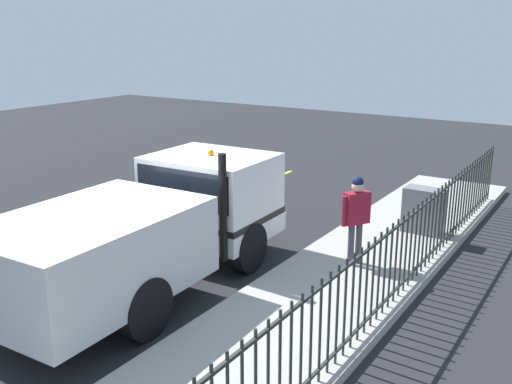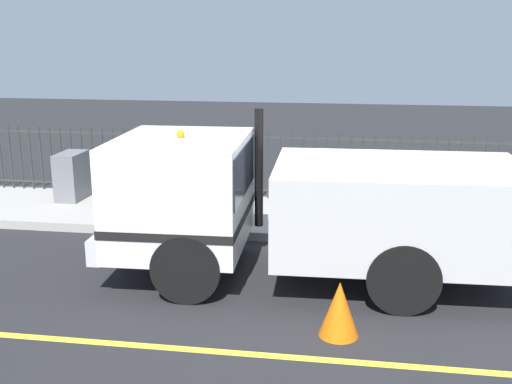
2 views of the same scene
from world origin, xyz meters
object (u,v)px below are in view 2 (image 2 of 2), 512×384
(work_truck, at_px, (288,200))
(traffic_cone, at_px, (339,309))
(utility_cabinet, at_px, (72,176))
(worker_standing, at_px, (179,159))

(work_truck, distance_m, traffic_cone, 2.09)
(work_truck, bearing_deg, utility_cabinet, 54.91)
(work_truck, bearing_deg, traffic_cone, -156.76)
(worker_standing, height_order, traffic_cone, worker_standing)
(work_truck, bearing_deg, worker_standing, 40.05)
(worker_standing, relative_size, utility_cabinet, 1.73)
(work_truck, relative_size, worker_standing, 3.59)
(work_truck, xyz_separation_m, utility_cabinet, (3.18, 4.85, -0.54))
(work_truck, height_order, traffic_cone, work_truck)
(worker_standing, xyz_separation_m, utility_cabinet, (0.52, 2.47, -0.55))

